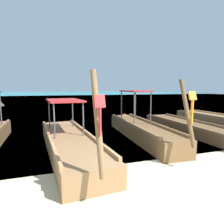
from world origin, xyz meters
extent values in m
plane|color=beige|center=(0.00, 0.00, 0.00)|extent=(120.00, 120.00, 0.00)
plane|color=teal|center=(0.00, 62.19, 0.00)|extent=(120.00, 120.00, 0.00)
cylinder|color=#4C4C51|center=(-4.34, 6.71, 1.32)|extent=(0.05, 0.05, 1.46)
cube|color=olive|center=(-1.72, 3.84, 0.29)|extent=(1.80, 6.34, 0.58)
cube|color=#AF7F52|center=(-2.38, 3.80, 0.63)|extent=(0.46, 5.76, 0.10)
cube|color=#AF7F52|center=(-1.07, 3.88, 0.63)|extent=(0.46, 5.76, 0.10)
cylinder|color=brown|center=(-1.51, 0.59, 1.59)|extent=(0.16, 0.66, 2.05)
cube|color=red|center=(-1.50, 0.48, 2.00)|extent=(0.21, 0.13, 0.25)
cube|color=red|center=(-1.50, 0.46, 1.63)|extent=(0.04, 0.08, 0.51)
cylinder|color=#4C4C51|center=(-2.20, 3.65, 1.16)|extent=(0.05, 0.05, 1.17)
cylinder|color=#4C4C51|center=(-1.22, 3.71, 1.16)|extent=(0.05, 0.05, 1.17)
cylinder|color=#4C4C51|center=(-2.32, 5.53, 1.16)|extent=(0.05, 0.05, 1.17)
cylinder|color=#4C4C51|center=(-1.35, 5.59, 1.16)|extent=(0.05, 0.05, 1.17)
cube|color=#AD2323|center=(-1.77, 4.62, 1.78)|extent=(1.32, 2.15, 0.06)
cube|color=brown|center=(1.57, 4.78, 0.32)|extent=(1.51, 6.13, 0.64)
cube|color=brown|center=(1.06, 4.81, 0.69)|extent=(0.45, 5.58, 0.10)
cube|color=brown|center=(2.08, 4.74, 0.69)|extent=(0.45, 5.58, 0.10)
cylinder|color=brown|center=(1.36, 1.54, 1.56)|extent=(0.17, 0.84, 1.90)
cube|color=orange|center=(1.34, 1.35, 2.04)|extent=(0.21, 0.16, 0.25)
cube|color=orange|center=(1.34, 1.33, 1.59)|extent=(0.04, 0.08, 0.65)
cylinder|color=#4C4C51|center=(1.17, 4.65, 1.35)|extent=(0.05, 0.05, 1.44)
cylinder|color=#4C4C51|center=(1.95, 4.60, 1.35)|extent=(0.05, 0.05, 1.44)
cylinder|color=#4C4C51|center=(1.29, 6.47, 1.35)|extent=(0.05, 0.05, 1.44)
cylinder|color=#4C4C51|center=(2.07, 6.42, 1.35)|extent=(0.05, 0.05, 1.44)
cube|color=#AD2323|center=(1.62, 5.54, 2.10)|extent=(1.07, 2.08, 0.06)
cube|color=brown|center=(4.42, 4.85, 0.24)|extent=(1.51, 6.99, 0.47)
cube|color=brown|center=(3.79, 4.87, 0.52)|extent=(0.24, 6.40, 0.10)
cube|color=brown|center=(5.05, 4.84, 0.52)|extent=(0.24, 6.40, 0.10)
cube|color=olive|center=(7.35, 5.58, 0.28)|extent=(1.26, 6.89, 0.57)
cube|color=#AF7F52|center=(6.76, 5.58, 0.62)|extent=(0.09, 6.34, 0.10)
sphere|color=#EA5119|center=(2.88, 9.89, 0.20)|extent=(0.40, 0.40, 0.40)
camera|label=1|loc=(-2.44, -2.98, 2.24)|focal=31.33mm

